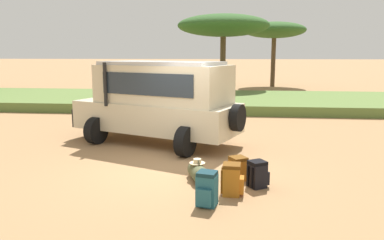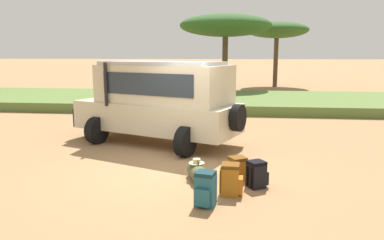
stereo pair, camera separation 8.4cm
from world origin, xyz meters
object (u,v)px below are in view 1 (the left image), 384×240
object	(u,v)px
safari_vehicle	(159,100)
backpack_cluster_center	(258,174)
backpack_near_rear_wheel	(207,189)
acacia_tree_centre_back	(223,26)
acacia_tree_right_mid	(274,31)
duffel_bag_low_black_case	(198,172)
backpack_outermost	(238,169)
backpack_beside_front_wheel	(232,180)

from	to	relation	value
safari_vehicle	backpack_cluster_center	bearing A→B (deg)	-52.83
backpack_near_rear_wheel	acacia_tree_centre_back	bearing A→B (deg)	90.61
safari_vehicle	acacia_tree_right_mid	bearing A→B (deg)	74.90
safari_vehicle	backpack_near_rear_wheel	world-z (taller)	safari_vehicle
backpack_near_rear_wheel	duffel_bag_low_black_case	size ratio (longest dim) A/B	0.69
safari_vehicle	backpack_outermost	size ratio (longest dim) A/B	10.69
safari_vehicle	acacia_tree_right_mid	xyz separation A→B (m)	(5.41, 20.06, 3.14)
safari_vehicle	backpack_beside_front_wheel	size ratio (longest dim) A/B	8.85
backpack_outermost	acacia_tree_centre_back	bearing A→B (deg)	92.54
safari_vehicle	backpack_cluster_center	xyz separation A→B (m)	(2.68, -3.53, -1.03)
safari_vehicle	duffel_bag_low_black_case	size ratio (longest dim) A/B	5.99
acacia_tree_centre_back	acacia_tree_right_mid	world-z (taller)	acacia_tree_centre_back
backpack_near_rear_wheel	duffel_bag_low_black_case	bearing A→B (deg)	101.54
backpack_outermost	backpack_near_rear_wheel	bearing A→B (deg)	-111.34
backpack_beside_front_wheel	duffel_bag_low_black_case	distance (m)	1.03
backpack_outermost	duffel_bag_low_black_case	size ratio (longest dim) A/B	0.56
backpack_beside_front_wheel	acacia_tree_right_mid	xyz separation A→B (m)	(3.25, 24.06, 4.13)
backpack_outermost	acacia_tree_right_mid	size ratio (longest dim) A/B	0.10
duffel_bag_low_black_case	acacia_tree_right_mid	bearing A→B (deg)	80.37
backpack_beside_front_wheel	duffel_bag_low_black_case	size ratio (longest dim) A/B	0.68
duffel_bag_low_black_case	acacia_tree_centre_back	size ratio (longest dim) A/B	0.15
backpack_outermost	safari_vehicle	bearing A→B (deg)	126.09
backpack_cluster_center	safari_vehicle	bearing A→B (deg)	127.17
safari_vehicle	backpack_cluster_center	size ratio (longest dim) A/B	9.84
backpack_beside_front_wheel	acacia_tree_centre_back	bearing A→B (deg)	92.05
safari_vehicle	backpack_outermost	bearing A→B (deg)	-53.91
backpack_outermost	acacia_tree_centre_back	xyz separation A→B (m)	(-0.76, 17.15, 4.15)
backpack_beside_front_wheel	duffel_bag_low_black_case	bearing A→B (deg)	134.20
backpack_beside_front_wheel	acacia_tree_centre_back	xyz separation A→B (m)	(-0.64, 18.01, 4.10)
safari_vehicle	acacia_tree_centre_back	bearing A→B (deg)	83.80
acacia_tree_centre_back	duffel_bag_low_black_case	bearing A→B (deg)	-90.22
backpack_beside_front_wheel	acacia_tree_right_mid	world-z (taller)	acacia_tree_right_mid
safari_vehicle	backpack_beside_front_wheel	world-z (taller)	safari_vehicle
backpack_near_rear_wheel	acacia_tree_centre_back	distance (m)	19.04
safari_vehicle	duffel_bag_low_black_case	distance (m)	3.74
backpack_outermost	duffel_bag_low_black_case	distance (m)	0.84
duffel_bag_low_black_case	backpack_outermost	bearing A→B (deg)	8.97
backpack_outermost	duffel_bag_low_black_case	world-z (taller)	backpack_outermost
backpack_outermost	acacia_tree_right_mid	xyz separation A→B (m)	(3.13, 23.19, 4.18)
backpack_near_rear_wheel	acacia_tree_right_mid	xyz separation A→B (m)	(3.69, 24.63, 4.13)
safari_vehicle	backpack_near_rear_wheel	size ratio (longest dim) A/B	8.66
acacia_tree_centre_back	backpack_near_rear_wheel	bearing A→B (deg)	-89.39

